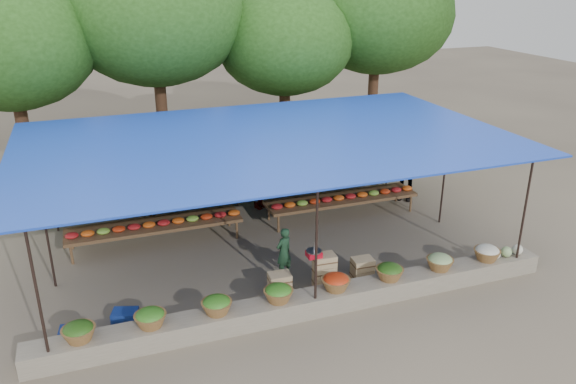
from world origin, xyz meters
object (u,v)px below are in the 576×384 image
object	(u,v)px
weighing_scale	(314,253)
vendor_seated	(284,252)
crate_counter	(323,274)
blue_crate_back	(125,317)
blue_crate_front	(77,337)

from	to	relation	value
weighing_scale	vendor_seated	distance (m)	0.90
crate_counter	blue_crate_back	size ratio (longest dim) A/B	4.99
weighing_scale	blue_crate_back	bearing A→B (deg)	179.22
vendor_seated	blue_crate_back	xyz separation A→B (m)	(-3.45, -0.70, -0.43)
vendor_seated	blue_crate_front	size ratio (longest dim) A/B	1.99
vendor_seated	weighing_scale	bearing A→B (deg)	93.03
weighing_scale	blue_crate_back	world-z (taller)	weighing_scale
weighing_scale	blue_crate_back	distance (m)	3.91
weighing_scale	vendor_seated	xyz separation A→B (m)	(-0.39, 0.76, -0.28)
blue_crate_front	blue_crate_back	distance (m)	0.96
weighing_scale	vendor_seated	bearing A→B (deg)	117.45
crate_counter	blue_crate_front	bearing A→B (deg)	-176.24
crate_counter	blue_crate_front	distance (m)	4.96
crate_counter	weighing_scale	size ratio (longest dim) A/B	7.07
weighing_scale	vendor_seated	size ratio (longest dim) A/B	0.29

